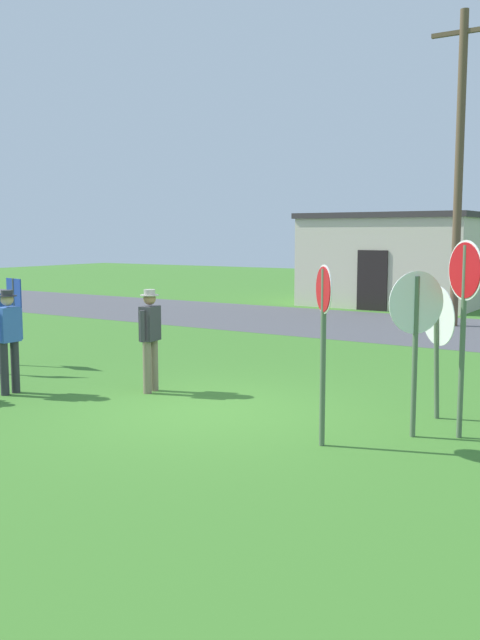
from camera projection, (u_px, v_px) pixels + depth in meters
ground_plane at (202, 411)px, 10.64m from camera, size 80.00×80.00×0.00m
street_asphalt at (429, 329)px, 19.70m from camera, size 60.00×6.40×0.01m
building_background at (399, 259)px, 26.57m from camera, size 6.34×5.37×3.41m
utility_pole at (459, 165)px, 19.92m from camera, size 1.80×0.24×8.82m
stop_sign_leaning_left at (464, 304)px, 9.03m from camera, size 0.57×0.53×2.58m
stop_sign_center_cluster at (438, 329)px, 10.04m from camera, size 0.68×0.61×1.93m
stop_sign_rear_right at (323, 327)px, 8.71m from camera, size 0.42×0.45×2.28m
stop_sign_rear_left at (416, 324)px, 9.10m from camera, size 0.51×0.65×2.18m
person_on_left at (150, 334)px, 11.80m from camera, size 0.31×0.57×1.74m
person_in_teal at (8, 336)px, 11.65m from camera, size 0.32×0.57×1.74m
info_panel_middle at (14, 306)px, 14.19m from camera, size 0.59×0.17×1.77m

